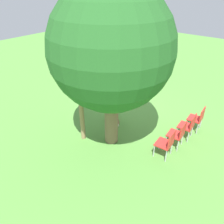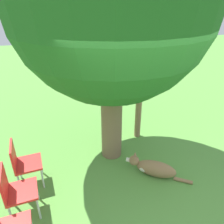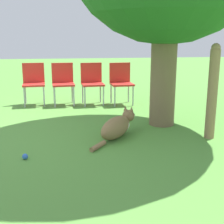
{
  "view_description": "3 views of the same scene",
  "coord_description": "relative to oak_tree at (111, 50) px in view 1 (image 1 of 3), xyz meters",
  "views": [
    {
      "loc": [
        -3.7,
        5.59,
        4.32
      ],
      "look_at": [
        -0.21,
        1.28,
        0.93
      ],
      "focal_mm": 35.0,
      "sensor_mm": 36.0,
      "label": 1
    },
    {
      "loc": [
        -1.33,
        -2.06,
        2.85
      ],
      "look_at": [
        -0.28,
        1.46,
        0.95
      ],
      "focal_mm": 35.0,
      "sensor_mm": 36.0,
      "label": 2
    },
    {
      "loc": [
        4.4,
        -0.04,
        1.41
      ],
      "look_at": [
        0.32,
        0.53,
        0.39
      ],
      "focal_mm": 50.0,
      "sensor_mm": 36.0,
      "label": 3
    }
  ],
  "objects": [
    {
      "name": "red_chair_2",
      "position": [
        -1.7,
        -0.99,
        -2.33
      ],
      "size": [
        0.45,
        0.47,
        0.85
      ],
      "rotation": [
        0.0,
        0.0,
        0.07
      ],
      "color": "red",
      "rests_on": "ground_plane"
    },
    {
      "name": "ground_plane",
      "position": [
        0.3,
        -1.43,
        -2.82
      ],
      "size": [
        30.0,
        30.0,
        0.0
      ],
      "primitive_type": "plane",
      "color": "#56933D"
    },
    {
      "name": "red_chair_1",
      "position": [
        -1.76,
        -1.58,
        -2.33
      ],
      "size": [
        0.45,
        0.47,
        0.85
      ],
      "rotation": [
        0.0,
        0.0,
        0.07
      ],
      "color": "red",
      "rests_on": "ground_plane"
    },
    {
      "name": "red_chair_0",
      "position": [
        -1.83,
        -2.18,
        -2.33
      ],
      "size": [
        0.45,
        0.47,
        0.85
      ],
      "rotation": [
        0.0,
        0.0,
        0.07
      ],
      "color": "red",
      "rests_on": "ground_plane"
    },
    {
      "name": "dog",
      "position": [
        0.53,
        -0.8,
        -2.67
      ],
      "size": [
        1.01,
        0.78,
        0.38
      ],
      "rotation": [
        0.0,
        0.0,
        2.51
      ],
      "color": "olive",
      "rests_on": "ground_plane"
    },
    {
      "name": "red_chair_3",
      "position": [
        -1.64,
        -0.39,
        -2.33
      ],
      "size": [
        0.45,
        0.47,
        0.85
      ],
      "rotation": [
        0.0,
        0.0,
        0.07
      ],
      "color": "red",
      "rests_on": "ground_plane"
    },
    {
      "name": "fence_post",
      "position": [
        0.76,
        0.47,
        -2.16
      ],
      "size": [
        0.14,
        0.14,
        1.31
      ],
      "color": "#937551",
      "rests_on": "ground_plane"
    },
    {
      "name": "oak_tree",
      "position": [
        0.0,
        0.0,
        0.0
      ],
      "size": [
        3.17,
        3.17,
        4.43
      ],
      "color": "#7A6047",
      "rests_on": "ground_plane"
    },
    {
      "name": "tennis_ball",
      "position": [
        1.21,
        -2.0,
        -2.79
      ],
      "size": [
        0.07,
        0.07,
        0.07
      ],
      "color": "blue",
      "rests_on": "ground_plane"
    }
  ]
}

